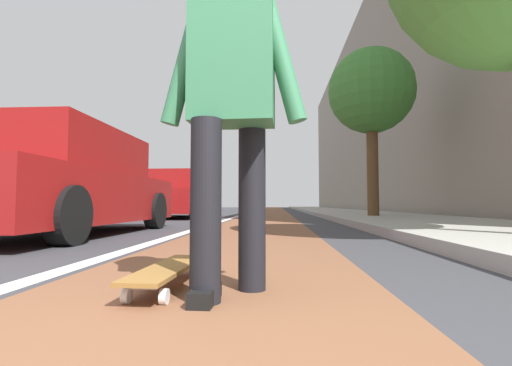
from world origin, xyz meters
TOP-DOWN VIEW (x-y plane):
  - ground_plane at (10.00, 0.00)m, footprint 80.00×80.00m
  - bike_lane_paint at (24.00, 0.00)m, footprint 56.00×1.81m
  - lane_stripe_white at (20.00, 1.06)m, footprint 52.00×0.16m
  - sidewalk_curb at (18.00, -3.34)m, footprint 52.00×3.20m
  - building_facade at (22.00, -5.78)m, footprint 40.00×1.20m
  - skateboard at (1.11, 0.21)m, footprint 0.85×0.23m
  - skater_person at (0.96, -0.13)m, footprint 0.45×0.72m
  - parked_car_near at (4.28, 2.65)m, footprint 4.39×1.88m
  - parked_car_mid at (11.01, 2.86)m, footprint 4.44×2.07m
  - traffic_light at (20.37, 1.46)m, footprint 0.33×0.28m
  - street_tree_mid at (9.33, -2.94)m, footprint 2.34×2.34m

SIDE VIEW (x-z plane):
  - ground_plane at x=10.00m, z-range 0.00..0.00m
  - bike_lane_paint at x=24.00m, z-range 0.00..0.00m
  - lane_stripe_white at x=20.00m, z-range 0.00..0.01m
  - sidewalk_curb at x=18.00m, z-range 0.00..0.13m
  - skateboard at x=1.11m, z-range 0.04..0.15m
  - parked_car_mid at x=11.01m, z-range -0.03..1.44m
  - parked_car_near at x=4.28m, z-range -0.03..1.45m
  - skater_person at x=0.96m, z-range 0.12..1.76m
  - traffic_light at x=20.37m, z-range 0.82..5.15m
  - street_tree_mid at x=9.33m, z-range 1.15..5.86m
  - building_facade at x=22.00m, z-range 0.00..11.79m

